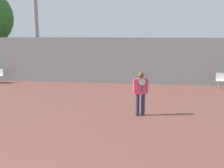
% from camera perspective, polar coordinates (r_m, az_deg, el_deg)
% --- Properties ---
extents(tennis_player, '(0.57, 0.45, 1.70)m').
position_cam_1_polar(tennis_player, '(10.01, 6.24, -1.50)').
color(tennis_player, '#282D47').
rests_on(tennis_player, ground_plane).
extents(back_fence, '(31.97, 0.06, 2.89)m').
position_cam_1_polar(back_fence, '(16.70, -1.88, 5.12)').
color(back_fence, gray).
rests_on(back_fence, ground_plane).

